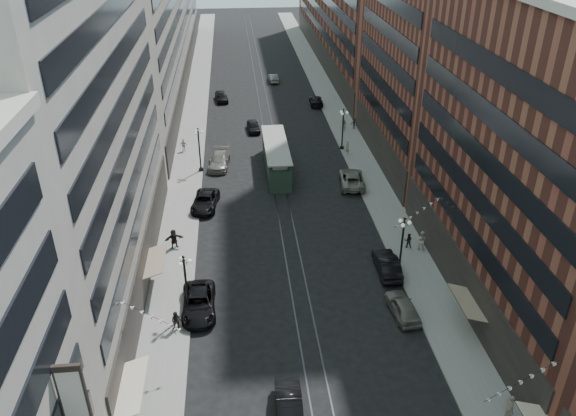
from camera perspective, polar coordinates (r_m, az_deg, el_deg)
name	(u,v)px	position (r m, az deg, el deg)	size (l,w,h in m)	color
ground	(273,152)	(74.30, -1.55, 5.67)	(220.00, 220.00, 0.00)	black
sidewalk_west	(192,128)	(83.62, -9.69, 8.06)	(4.00, 180.00, 0.15)	gray
sidewalk_east	(341,122)	(84.87, 5.44, 8.66)	(4.00, 180.00, 0.15)	gray
rail_west	(263,125)	(83.51, -2.56, 8.37)	(0.12, 180.00, 0.02)	#2D2D33
rail_east	(272,125)	(83.59, -1.59, 8.41)	(0.12, 180.00, 0.02)	#2D2D33
building_west_mid	(72,132)	(45.52, -21.06, 7.17)	(8.00, 36.00, 28.00)	#A9A296
building_west_far	(159,5)	(106.02, -13.00, 19.45)	(8.00, 90.00, 26.00)	#A9A296
building_east_mid	(531,166)	(45.59, 23.45, 3.97)	(8.00, 30.00, 24.00)	brown
building_east_far	(342,0)	(116.42, 5.50, 20.32)	(8.00, 72.00, 24.00)	brown
lamppost_sw_far	(186,283)	(44.89, -10.32, -7.53)	(1.03, 1.14, 5.52)	black
lamppost_sw_mid	(199,148)	(68.47, -9.00, 6.02)	(1.03, 1.14, 5.52)	black
lamppost_se_far	(402,243)	(49.95, 11.50, -3.51)	(1.03, 1.14, 5.52)	black
lamppost_se_mid	(343,128)	(74.29, 5.59, 8.12)	(1.03, 1.14, 5.52)	black
streetcar	(276,158)	(68.59, -1.21, 5.08)	(2.81, 12.69, 3.51)	#263C2E
car_2	(199,303)	(46.48, -9.05, -9.52)	(2.65, 5.75, 1.60)	black
car_4	(403,307)	(46.52, 11.57, -9.80)	(1.84, 4.56, 1.55)	slate
car_5	(289,408)	(38.25, 0.12, -19.62)	(1.68, 4.80, 1.58)	black
pedestrian_2	(176,321)	(44.77, -11.27, -11.20)	(0.81, 0.45, 1.67)	black
pedestrian_4	(510,407)	(40.43, 21.63, -18.30)	(1.10, 0.50, 1.87)	beige
car_7	(205,201)	(61.11, -8.41, 0.68)	(2.53, 5.48, 1.52)	black
car_8	(219,160)	(70.42, -7.00, 4.82)	(2.33, 5.73, 1.66)	slate
car_9	(221,96)	(94.46, -6.78, 11.19)	(1.88, 4.67, 1.59)	black
car_10	(387,264)	(50.99, 10.04, -5.67)	(1.76, 5.04, 1.66)	black
car_11	(352,179)	(65.65, 6.48, 2.97)	(2.73, 5.93, 1.65)	slate
car_12	(316,101)	(92.15, 2.87, 10.84)	(2.00, 4.92, 1.43)	black
car_13	(253,126)	(81.25, -3.54, 8.28)	(1.70, 4.22, 1.44)	black
car_14	(273,78)	(104.36, -1.50, 13.06)	(1.51, 4.32, 1.42)	slate
pedestrian_5	(174,239)	(54.39, -11.51, -3.07)	(1.77, 0.51, 1.91)	black
pedestrian_6	(184,145)	(75.23, -10.54, 6.30)	(0.98, 0.44, 1.67)	beige
pedestrian_7	(408,240)	(54.62, 12.12, -3.24)	(0.73, 0.40, 1.51)	black
pedestrian_8	(347,147)	(73.37, 6.02, 6.16)	(0.71, 0.46, 1.94)	#B0A792
pedestrian_9	(354,124)	(82.15, 6.73, 8.52)	(1.00, 0.41, 1.55)	black
pedestrian_extra_0	(421,240)	(54.51, 13.38, -3.21)	(0.94, 0.52, 1.93)	beige
pedestrian_extra_1	(344,125)	(81.21, 5.72, 8.38)	(0.81, 0.45, 1.67)	#AB9D8E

